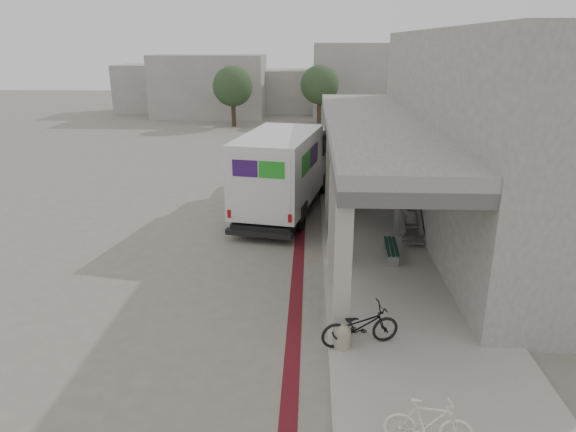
{
  "coord_description": "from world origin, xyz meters",
  "views": [
    {
      "loc": [
        1.34,
        -14.08,
        6.59
      ],
      "look_at": [
        0.68,
        0.57,
        1.6
      ],
      "focal_mm": 32.0,
      "sensor_mm": 36.0,
      "label": 1
    }
  ],
  "objects_px": {
    "bicycle_black": "(360,326)",
    "bench": "(391,249)",
    "bicycle_cream": "(428,423)",
    "fedex_truck": "(285,169)",
    "utility_cabinet": "(400,220)"
  },
  "relations": [
    {
      "from": "bicycle_black",
      "to": "bicycle_cream",
      "type": "distance_m",
      "value": 3.13
    },
    {
      "from": "utility_cabinet",
      "to": "bicycle_cream",
      "type": "bearing_deg",
      "value": -86.8
    },
    {
      "from": "fedex_truck",
      "to": "bicycle_black",
      "type": "height_order",
      "value": "fedex_truck"
    },
    {
      "from": "bench",
      "to": "fedex_truck",
      "type": "bearing_deg",
      "value": 130.03
    },
    {
      "from": "bicycle_black",
      "to": "bicycle_cream",
      "type": "bearing_deg",
      "value": -179.51
    },
    {
      "from": "bicycle_black",
      "to": "fedex_truck",
      "type": "bearing_deg",
      "value": -3.21
    },
    {
      "from": "bench",
      "to": "bicycle_black",
      "type": "distance_m",
      "value": 5.21
    },
    {
      "from": "fedex_truck",
      "to": "utility_cabinet",
      "type": "bearing_deg",
      "value": -22.07
    },
    {
      "from": "bench",
      "to": "utility_cabinet",
      "type": "distance_m",
      "value": 2.27
    },
    {
      "from": "bicycle_black",
      "to": "bench",
      "type": "bearing_deg",
      "value": -31.57
    },
    {
      "from": "fedex_truck",
      "to": "bicycle_cream",
      "type": "relative_size",
      "value": 5.43
    },
    {
      "from": "bicycle_black",
      "to": "utility_cabinet",
      "type": "bearing_deg",
      "value": -31.52
    },
    {
      "from": "utility_cabinet",
      "to": "bicycle_black",
      "type": "distance_m",
      "value": 7.46
    },
    {
      "from": "fedex_truck",
      "to": "bicycle_black",
      "type": "xyz_separation_m",
      "value": [
        2.19,
        -9.93,
        -1.18
      ]
    },
    {
      "from": "fedex_truck",
      "to": "bicycle_cream",
      "type": "distance_m",
      "value": 13.35
    }
  ]
}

